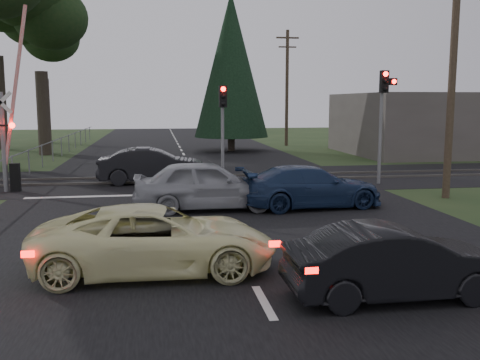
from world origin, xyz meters
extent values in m
plane|color=#223618|center=(0.00, 0.00, 0.00)|extent=(120.00, 120.00, 0.00)
cube|color=black|center=(0.00, 10.00, 0.01)|extent=(14.00, 100.00, 0.01)
cube|color=black|center=(0.00, 12.00, 0.01)|extent=(120.00, 8.00, 0.01)
cube|color=silver|center=(0.00, 8.20, 0.01)|extent=(13.00, 0.35, 0.00)
cube|color=#59544C|center=(0.00, 11.20, 0.05)|extent=(120.00, 0.12, 0.10)
cube|color=#59544C|center=(0.00, 12.80, 0.05)|extent=(120.00, 0.12, 0.10)
cylinder|color=slate|center=(-7.50, 9.80, 1.90)|extent=(0.18, 0.18, 3.80)
cube|color=white|center=(-7.50, 9.70, 3.40)|extent=(0.88, 0.03, 0.88)
cube|color=white|center=(-7.50, 9.70, 3.40)|extent=(0.88, 0.03, 0.88)
cube|color=black|center=(-7.50, 9.72, 2.55)|extent=(0.90, 0.06, 0.06)
sphere|color=#FF0C07|center=(-7.12, 9.65, 2.55)|extent=(0.22, 0.22, 0.22)
cube|color=black|center=(-7.15, 9.80, 0.55)|extent=(0.35, 0.25, 1.10)
cube|color=red|center=(-6.95, 9.80, 4.00)|extent=(1.16, 0.10, 5.93)
cylinder|color=slate|center=(7.50, 9.60, 1.90)|extent=(0.14, 0.14, 3.80)
cube|color=black|center=(7.50, 9.42, 4.25)|extent=(0.32, 0.24, 0.90)
sphere|color=#FF0C07|center=(7.50, 9.29, 4.55)|extent=(0.20, 0.20, 0.20)
sphere|color=black|center=(7.50, 9.29, 4.25)|extent=(0.18, 0.18, 0.18)
sphere|color=black|center=(7.50, 9.29, 3.95)|extent=(0.18, 0.18, 0.18)
cube|color=black|center=(7.88, 9.42, 4.25)|extent=(0.28, 0.22, 0.28)
sphere|color=#FF0C07|center=(7.88, 9.30, 4.25)|extent=(0.18, 0.18, 0.18)
cylinder|color=slate|center=(1.00, 10.80, 1.60)|extent=(0.14, 0.14, 3.20)
cube|color=black|center=(1.00, 10.62, 3.65)|extent=(0.32, 0.24, 0.90)
sphere|color=#FF0C07|center=(1.00, 10.49, 3.95)|extent=(0.20, 0.20, 0.20)
sphere|color=black|center=(1.00, 10.49, 3.65)|extent=(0.18, 0.18, 0.18)
sphere|color=black|center=(1.00, 10.49, 3.35)|extent=(0.18, 0.18, 0.18)
cylinder|color=#4C3D2D|center=(8.50, 6.00, 4.50)|extent=(0.26, 0.26, 9.00)
cylinder|color=#4C3D2D|center=(8.50, 30.00, 4.50)|extent=(0.26, 0.26, 9.00)
cube|color=#4C3D2D|center=(8.50, 30.00, 8.40)|extent=(1.80, 0.12, 0.12)
cube|color=#4C3D2D|center=(8.50, 30.00, 7.70)|extent=(1.40, 0.10, 0.10)
cylinder|color=#4C3D2D|center=(8.50, 55.00, 4.50)|extent=(0.26, 0.26, 9.00)
cube|color=#4C3D2D|center=(8.50, 55.00, 8.40)|extent=(1.80, 0.12, 0.12)
cube|color=#4C3D2D|center=(8.50, 55.00, 7.70)|extent=(1.40, 0.10, 0.10)
cylinder|color=#473D33|center=(-9.00, 25.00, 2.70)|extent=(0.80, 0.80, 5.40)
ellipsoid|color=#173216|center=(-9.00, 25.00, 9.60)|extent=(6.00, 6.00, 7.20)
cylinder|color=#473D33|center=(-13.00, 30.00, 3.38)|extent=(0.89, 0.89, 6.75)
cylinder|color=#473D33|center=(-11.00, 36.00, 2.70)|extent=(0.80, 0.80, 5.40)
ellipsoid|color=#173216|center=(-11.00, 36.00, 9.60)|extent=(6.00, 6.00, 7.20)
cylinder|color=#473D33|center=(3.50, 26.00, 1.00)|extent=(0.50, 0.50, 2.00)
cone|color=black|center=(3.50, 26.00, 6.00)|extent=(5.20, 5.20, 10.00)
cube|color=#59514C|center=(18.00, 22.00, 2.00)|extent=(14.00, 10.00, 4.00)
imported|color=#F0EDAC|center=(-1.82, -1.00, 0.67)|extent=(4.88, 2.32, 1.35)
imported|color=black|center=(2.31, -3.14, 0.64)|extent=(3.89, 1.38, 1.28)
imported|color=#96989D|center=(-0.20, 5.18, 0.80)|extent=(4.68, 1.90, 1.59)
imported|color=#192B4D|center=(3.16, 5.03, 0.68)|extent=(4.85, 2.35, 1.36)
imported|color=black|center=(-1.95, 11.20, 0.75)|extent=(4.55, 1.62, 1.49)
camera|label=1|loc=(-1.76, -11.58, 3.39)|focal=40.00mm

